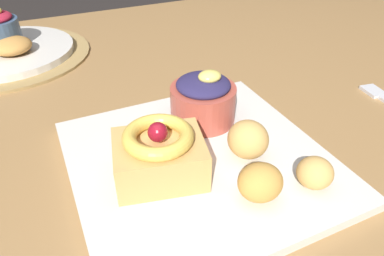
# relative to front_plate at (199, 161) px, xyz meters

# --- Properties ---
(dining_table) EXTENTS (1.58, 1.04, 0.73)m
(dining_table) POSITION_rel_front_plate_xyz_m (-0.02, 0.12, -0.09)
(dining_table) COLOR olive
(dining_table) RESTS_ON ground_plane
(woven_placemat) EXTENTS (0.30, 0.30, 0.00)m
(woven_placemat) POSITION_rel_front_plate_xyz_m (-0.19, 0.43, -0.00)
(woven_placemat) COLOR #997A47
(woven_placemat) RESTS_ON dining_table
(front_plate) EXTENTS (0.28, 0.28, 0.01)m
(front_plate) POSITION_rel_front_plate_xyz_m (0.00, 0.00, 0.00)
(front_plate) COLOR silver
(front_plate) RESTS_ON dining_table
(cake_slice) EXTENTS (0.11, 0.09, 0.07)m
(cake_slice) POSITION_rel_front_plate_xyz_m (-0.05, -0.01, 0.03)
(cake_slice) COLOR tan
(cake_slice) RESTS_ON front_plate
(berry_ramekin) EXTENTS (0.08, 0.08, 0.07)m
(berry_ramekin) POSITION_rel_front_plate_xyz_m (0.04, 0.07, 0.04)
(berry_ramekin) COLOR #B24C3D
(berry_ramekin) RESTS_ON front_plate
(fritter_front) EXTENTS (0.05, 0.05, 0.04)m
(fritter_front) POSITION_rel_front_plate_xyz_m (0.05, -0.02, 0.03)
(fritter_front) COLOR tan
(fritter_front) RESTS_ON front_plate
(fritter_middle) EXTENTS (0.05, 0.04, 0.04)m
(fritter_middle) POSITION_rel_front_plate_xyz_m (0.03, -0.08, 0.02)
(fritter_middle) COLOR gold
(fritter_middle) RESTS_ON front_plate
(fritter_back) EXTENTS (0.04, 0.04, 0.03)m
(fritter_back) POSITION_rel_front_plate_xyz_m (0.09, -0.09, 0.02)
(fritter_back) COLOR tan
(fritter_back) RESTS_ON front_plate
(back_plate) EXTENTS (0.25, 0.25, 0.01)m
(back_plate) POSITION_rel_front_plate_xyz_m (-0.19, 0.43, 0.01)
(back_plate) COLOR silver
(back_plate) RESTS_ON woven_placemat
(back_pastry) EXTENTS (0.07, 0.07, 0.03)m
(back_pastry) POSITION_rel_front_plate_xyz_m (-0.18, 0.40, 0.03)
(back_pastry) COLOR #B77F3D
(back_pastry) RESTS_ON back_plate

